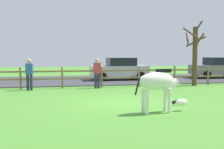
# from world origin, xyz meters

# --- Properties ---
(ground_plane) EXTENTS (60.00, 60.00, 0.00)m
(ground_plane) POSITION_xyz_m (0.00, 0.00, 0.00)
(ground_plane) COLOR #47842D
(parking_asphalt) EXTENTS (28.00, 7.40, 0.05)m
(parking_asphalt) POSITION_xyz_m (0.00, 9.30, 0.03)
(parking_asphalt) COLOR #38383D
(parking_asphalt) RESTS_ON ground_plane
(paddock_fence) EXTENTS (22.02, 0.11, 1.17)m
(paddock_fence) POSITION_xyz_m (-0.04, 5.00, 0.67)
(paddock_fence) COLOR olive
(paddock_fence) RESTS_ON ground_plane
(bare_tree) EXTENTS (1.60, 1.61, 3.84)m
(bare_tree) POSITION_xyz_m (5.50, 4.80, 1.93)
(bare_tree) COLOR #513A23
(bare_tree) RESTS_ON ground_plane
(zebra) EXTENTS (1.93, 0.66, 1.41)m
(zebra) POSITION_xyz_m (0.68, -2.07, 0.93)
(zebra) COLOR white
(zebra) RESTS_ON ground_plane
(crow_on_grass) EXTENTS (0.22, 0.10, 0.20)m
(crow_on_grass) POSITION_xyz_m (1.69, -1.00, 0.13)
(crow_on_grass) COLOR black
(crow_on_grass) RESTS_ON ground_plane
(parked_car_silver) EXTENTS (4.03, 1.94, 1.56)m
(parked_car_silver) POSITION_xyz_m (1.84, 8.76, 0.84)
(parked_car_silver) COLOR #B7BABF
(parked_car_silver) RESTS_ON parking_asphalt
(parked_car_grey) EXTENTS (4.03, 1.93, 1.56)m
(parked_car_grey) POSITION_xyz_m (9.57, 8.89, 0.84)
(parked_car_grey) COLOR slate
(parked_car_grey) RESTS_ON parking_asphalt
(visitor_left_of_tree) EXTENTS (0.39, 0.27, 1.64)m
(visitor_left_of_tree) POSITION_xyz_m (-0.36, 4.59, 0.91)
(visitor_left_of_tree) COLOR #232847
(visitor_left_of_tree) RESTS_ON ground_plane
(visitor_right_of_tree) EXTENTS (0.38, 0.25, 1.64)m
(visitor_right_of_tree) POSITION_xyz_m (-3.92, 4.43, 0.91)
(visitor_right_of_tree) COLOR #232847
(visitor_right_of_tree) RESTS_ON ground_plane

